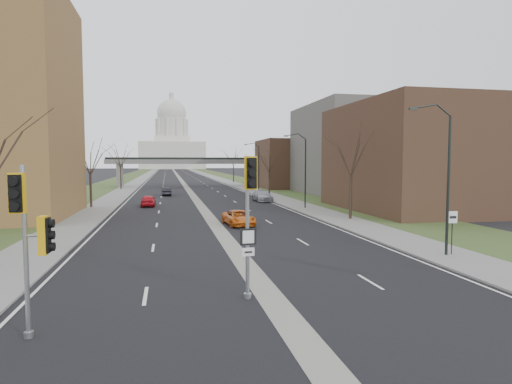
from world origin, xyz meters
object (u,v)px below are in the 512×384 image
object	(u,v)px
car_right_near	(239,218)
signal_pole_left	(29,226)
car_right_mid	(262,196)
signal_pole_median	(249,200)
speed_limit_sign	(452,225)
car_left_far	(166,191)
car_left_near	(148,201)

from	to	relation	value
car_right_near	signal_pole_left	bearing A→B (deg)	-120.34
car_right_mid	signal_pole_median	bearing A→B (deg)	-104.93
speed_limit_sign	car_left_far	world-z (taller)	speed_limit_sign
signal_pole_left	car_right_near	world-z (taller)	signal_pole_left
speed_limit_sign	car_left_far	distance (m)	51.81
signal_pole_median	car_right_mid	distance (m)	42.79
signal_pole_left	signal_pole_median	world-z (taller)	signal_pole_median
signal_pole_median	car_right_near	xyz separation A→B (m)	(2.92, 20.13, -3.37)
car_left_near	car_left_far	distance (m)	16.87
signal_pole_median	car_right_mid	size ratio (longest dim) A/B	1.09
speed_limit_sign	car_right_mid	xyz separation A→B (m)	(-3.30, 36.02, -1.10)
signal_pole_median	car_right_mid	world-z (taller)	signal_pole_median
signal_pole_left	car_right_near	size ratio (longest dim) A/B	1.17
speed_limit_sign	car_right_near	xyz separation A→B (m)	(-10.18, 14.63, -1.21)
car_left_near	car_right_near	bearing A→B (deg)	116.16
speed_limit_sign	signal_pole_median	bearing A→B (deg)	-150.23
car_right_mid	car_left_far	bearing A→B (deg)	133.36
car_left_far	car_right_near	size ratio (longest dim) A/B	0.87
signal_pole_left	signal_pole_median	distance (m)	7.63
car_left_near	signal_pole_left	bearing A→B (deg)	88.35
car_left_far	car_right_mid	distance (m)	18.54
signal_pole_left	car_left_near	world-z (taller)	signal_pole_left
speed_limit_sign	car_left_near	size ratio (longest dim) A/B	0.60
car_left_far	car_right_near	xyz separation A→B (m)	(6.23, -34.50, -0.02)
car_left_far	car_right_mid	size ratio (longest dim) A/B	0.77
car_right_mid	signal_pole_left	bearing A→B (deg)	-112.92
car_left_far	car_left_near	bearing A→B (deg)	79.61
signal_pole_median	speed_limit_sign	distance (m)	14.37
signal_pole_left	car_right_mid	bearing A→B (deg)	70.19
signal_pole_median	car_right_mid	xyz separation A→B (m)	(9.80, 41.53, -3.25)
car_left_near	signal_pole_median	bearing A→B (deg)	99.11
car_right_mid	car_right_near	bearing A→B (deg)	-109.47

